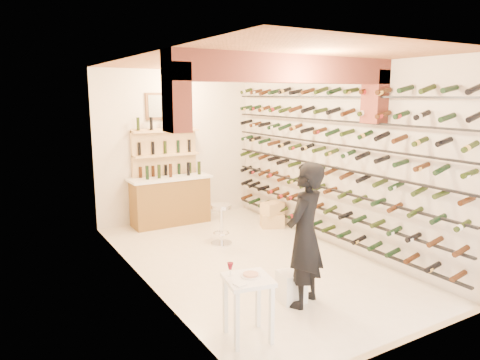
% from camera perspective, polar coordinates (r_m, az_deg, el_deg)
% --- Properties ---
extents(ground, '(6.00, 6.00, 0.00)m').
position_cam_1_polar(ground, '(7.47, 1.19, -10.23)').
color(ground, white).
rests_on(ground, ground).
extents(room_shell, '(3.52, 6.02, 3.21)m').
position_cam_1_polar(room_shell, '(6.76, 2.44, 7.16)').
color(room_shell, beige).
rests_on(room_shell, ground).
extents(wine_rack, '(0.32, 5.70, 2.56)m').
position_cam_1_polar(wine_rack, '(7.97, 10.64, 2.46)').
color(wine_rack, black).
rests_on(wine_rack, ground).
extents(back_counter, '(1.70, 0.62, 1.29)m').
position_cam_1_polar(back_counter, '(9.45, -8.87, -2.44)').
color(back_counter, brown).
rests_on(back_counter, ground).
extents(back_shelving, '(1.40, 0.31, 2.73)m').
position_cam_1_polar(back_shelving, '(9.55, -9.52, 1.57)').
color(back_shelving, tan).
rests_on(back_shelving, ground).
extents(tasting_table, '(0.58, 0.58, 0.87)m').
position_cam_1_polar(tasting_table, '(5.04, 0.99, -13.72)').
color(tasting_table, white).
rests_on(tasting_table, ground).
extents(white_stool, '(0.36, 0.36, 0.40)m').
position_cam_1_polar(white_stool, '(6.08, 6.59, -13.36)').
color(white_stool, white).
rests_on(white_stool, ground).
extents(person, '(0.81, 0.71, 1.87)m').
position_cam_1_polar(person, '(5.76, 8.29, -6.98)').
color(person, black).
rests_on(person, ground).
extents(chrome_barstool, '(0.38, 0.38, 0.74)m').
position_cam_1_polar(chrome_barstool, '(8.10, -2.41, -5.30)').
color(chrome_barstool, silver).
rests_on(chrome_barstool, ground).
extents(crate_lower, '(0.55, 0.48, 0.28)m').
position_cam_1_polar(crate_lower, '(9.23, 4.13, -5.19)').
color(crate_lower, tan).
rests_on(crate_lower, ground).
extents(crate_upper, '(0.46, 0.34, 0.25)m').
position_cam_1_polar(crate_upper, '(9.16, 4.15, -3.62)').
color(crate_upper, tan).
rests_on(crate_upper, crate_lower).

